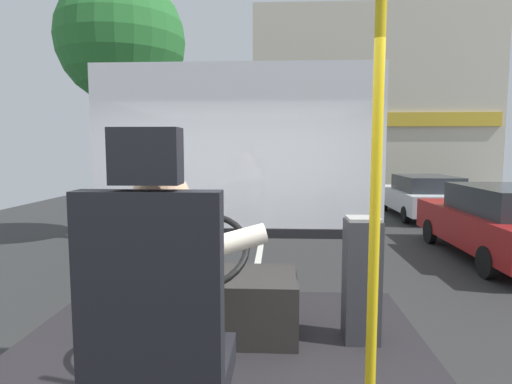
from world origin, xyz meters
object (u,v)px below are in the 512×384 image
driver_seat (160,341)px  bus_driver (167,289)px  steering_console (214,301)px  handrail_pole (376,191)px  parked_car_white (424,196)px  fare_box (362,280)px  parked_car_red (504,222)px

driver_seat → bus_driver: size_ratio=1.68×
steering_console → handrail_pole: 1.51m
handrail_pole → parked_car_white: bearing=70.3°
fare_box → driver_seat: bearing=-127.8°
parked_car_red → bus_driver: bearing=-125.5°
bus_driver → handrail_pole: (0.81, 0.20, 0.35)m
driver_seat → parked_car_white: size_ratio=0.34×
handrail_pole → parked_car_white: 11.99m
bus_driver → parked_car_red: (4.62, 6.46, -0.83)m
steering_console → fare_box: 0.97m
steering_console → fare_box: (0.96, -0.04, 0.17)m
bus_driver → parked_car_white: bus_driver is taller
handrail_pole → parked_car_red: 7.42m
bus_driver → fare_box: bearing=49.7°
parked_car_red → parked_car_white: size_ratio=1.07×
driver_seat → bus_driver: (-0.00, 0.11, 0.16)m
driver_seat → parked_car_white: driver_seat is taller
steering_console → handrail_pole: size_ratio=0.52×
handrail_pole → fare_box: handrail_pole is taller
driver_seat → parked_car_red: (4.62, 6.57, -0.67)m
handrail_pole → fare_box: size_ratio=2.64×
driver_seat → parked_car_red: 8.06m
steering_console → fare_box: bearing=-2.1°
driver_seat → steering_console: driver_seat is taller
steering_console → parked_car_white: bearing=64.8°
handrail_pole → parked_car_red: (3.80, 6.27, -1.19)m
fare_box → parked_car_white: 11.02m
parked_car_red → handrail_pole: bearing=-121.3°
handrail_pole → fare_box: (0.14, 0.93, -0.66)m
bus_driver → handrail_pole: 0.91m
steering_console → parked_car_red: 7.04m
handrail_pole → driver_seat: bearing=-159.6°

